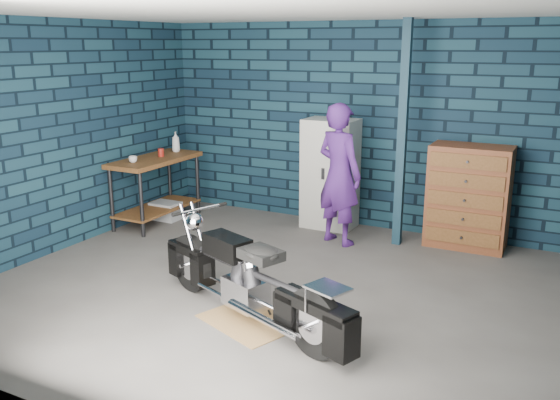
{
  "coord_description": "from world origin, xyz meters",
  "views": [
    {
      "loc": [
        2.44,
        -4.94,
        2.42
      ],
      "look_at": [
        -0.24,
        0.3,
        0.86
      ],
      "focal_mm": 38.0,
      "sensor_mm": 36.0,
      "label": 1
    }
  ],
  "objects_px": {
    "storage_bin": "(166,211)",
    "motorcycle": "(249,274)",
    "person": "(339,174)",
    "locker": "(330,174)",
    "workbench": "(157,190)",
    "tool_chest": "(468,197)"
  },
  "relations": [
    {
      "from": "motorcycle",
      "to": "storage_bin",
      "type": "height_order",
      "value": "motorcycle"
    },
    {
      "from": "locker",
      "to": "storage_bin",
      "type": "bearing_deg",
      "value": -161.21
    },
    {
      "from": "storage_bin",
      "to": "tool_chest",
      "type": "bearing_deg",
      "value": 10.57
    },
    {
      "from": "workbench",
      "to": "tool_chest",
      "type": "height_order",
      "value": "tool_chest"
    },
    {
      "from": "storage_bin",
      "to": "tool_chest",
      "type": "relative_size",
      "value": 0.32
    },
    {
      "from": "motorcycle",
      "to": "workbench",
      "type": "bearing_deg",
      "value": 163.42
    },
    {
      "from": "workbench",
      "to": "storage_bin",
      "type": "bearing_deg",
      "value": 82.45
    },
    {
      "from": "storage_bin",
      "to": "tool_chest",
      "type": "distance_m",
      "value": 4.08
    },
    {
      "from": "workbench",
      "to": "person",
      "type": "height_order",
      "value": "person"
    },
    {
      "from": "storage_bin",
      "to": "locker",
      "type": "relative_size",
      "value": 0.27
    },
    {
      "from": "storage_bin",
      "to": "locker",
      "type": "xyz_separation_m",
      "value": [
        2.18,
        0.74,
        0.61
      ]
    },
    {
      "from": "workbench",
      "to": "storage_bin",
      "type": "relative_size",
      "value": 3.52
    },
    {
      "from": "storage_bin",
      "to": "motorcycle",
      "type": "bearing_deg",
      "value": -40.04
    },
    {
      "from": "locker",
      "to": "tool_chest",
      "type": "distance_m",
      "value": 1.8
    },
    {
      "from": "workbench",
      "to": "tool_chest",
      "type": "bearing_deg",
      "value": 12.59
    },
    {
      "from": "motorcycle",
      "to": "storage_bin",
      "type": "xyz_separation_m",
      "value": [
        -2.64,
        2.22,
        -0.33
      ]
    },
    {
      "from": "person",
      "to": "locker",
      "type": "bearing_deg",
      "value": -37.72
    },
    {
      "from": "storage_bin",
      "to": "tool_chest",
      "type": "xyz_separation_m",
      "value": [
        3.98,
        0.74,
        0.5
      ]
    },
    {
      "from": "workbench",
      "to": "person",
      "type": "distance_m",
      "value": 2.61
    },
    {
      "from": "locker",
      "to": "motorcycle",
      "type": "bearing_deg",
      "value": -81.14
    },
    {
      "from": "person",
      "to": "storage_bin",
      "type": "relative_size",
      "value": 4.37
    },
    {
      "from": "locker",
      "to": "tool_chest",
      "type": "xyz_separation_m",
      "value": [
        1.8,
        0.0,
        -0.11
      ]
    }
  ]
}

